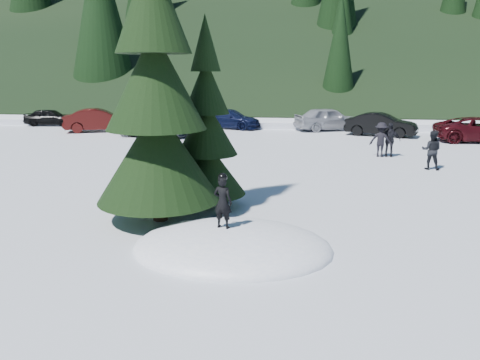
# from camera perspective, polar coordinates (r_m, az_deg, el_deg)

# --- Properties ---
(ground) EXTENTS (200.00, 200.00, 0.00)m
(ground) POSITION_cam_1_polar(r_m,az_deg,el_deg) (10.53, -0.93, -8.36)
(ground) COLOR white
(ground) RESTS_ON ground
(snow_mound) EXTENTS (4.48, 3.52, 0.96)m
(snow_mound) POSITION_cam_1_polar(r_m,az_deg,el_deg) (10.53, -0.93, -8.36)
(snow_mound) COLOR white
(snow_mound) RESTS_ON ground
(forest_hillside) EXTENTS (200.00, 60.00, 25.00)m
(forest_hillside) POSITION_cam_1_polar(r_m,az_deg,el_deg) (64.29, 6.58, 20.77)
(forest_hillside) COLOR black
(forest_hillside) RESTS_ON ground
(spruce_tall) EXTENTS (3.20, 3.20, 8.60)m
(spruce_tall) POSITION_cam_1_polar(r_m,az_deg,el_deg) (12.07, -10.26, 10.36)
(spruce_tall) COLOR black
(spruce_tall) RESTS_ON ground
(spruce_short) EXTENTS (2.20, 2.20, 5.37)m
(spruce_short) POSITION_cam_1_polar(r_m,az_deg,el_deg) (13.28, -4.08, 5.50)
(spruce_short) COLOR black
(spruce_short) RESTS_ON ground
(child_skier) EXTENTS (0.48, 0.38, 1.17)m
(child_skier) POSITION_cam_1_polar(r_m,az_deg,el_deg) (10.24, -2.11, -2.72)
(child_skier) COLOR black
(child_skier) RESTS_ON snow_mound
(adult_0) EXTENTS (0.90, 0.78, 1.57)m
(adult_0) POSITION_cam_1_polar(r_m,az_deg,el_deg) (20.21, 22.31, 3.39)
(adult_0) COLOR black
(adult_0) RESTS_ON ground
(adult_1) EXTENTS (0.96, 0.51, 1.56)m
(adult_1) POSITION_cam_1_polar(r_m,az_deg,el_deg) (22.57, 17.82, 4.65)
(adult_1) COLOR black
(adult_1) RESTS_ON ground
(adult_2) EXTENTS (1.16, 0.90, 1.58)m
(adult_2) POSITION_cam_1_polar(r_m,az_deg,el_deg) (22.48, 16.80, 4.72)
(adult_2) COLOR black
(adult_2) RESTS_ON ground
(car_0) EXTENTS (3.70, 1.71, 1.23)m
(car_0) POSITION_cam_1_polar(r_m,az_deg,el_deg) (36.76, -22.12, 7.11)
(car_0) COLOR black
(car_0) RESTS_ON ground
(car_1) EXTENTS (4.78, 3.09, 1.49)m
(car_1) POSITION_cam_1_polar(r_m,az_deg,el_deg) (32.06, -16.72, 7.00)
(car_1) COLOR #370B0A
(car_1) RESTS_ON ground
(car_2) EXTENTS (4.89, 3.01, 1.26)m
(car_2) POSITION_cam_1_polar(r_m,az_deg,el_deg) (28.84, -10.22, 6.50)
(car_2) COLOR #53555B
(car_2) RESTS_ON ground
(car_3) EXTENTS (4.85, 3.21, 1.31)m
(car_3) POSITION_cam_1_polar(r_m,az_deg,el_deg) (32.48, -1.29, 7.46)
(car_3) COLOR black
(car_3) RESTS_ON ground
(car_4) EXTENTS (4.88, 3.41, 1.54)m
(car_4) POSITION_cam_1_polar(r_m,az_deg,el_deg) (31.82, 10.75, 7.33)
(car_4) COLOR #999AA1
(car_4) RESTS_ON ground
(car_5) EXTENTS (4.48, 2.79, 1.39)m
(car_5) POSITION_cam_1_polar(r_m,az_deg,el_deg) (29.90, 16.82, 6.50)
(car_5) COLOR black
(car_5) RESTS_ON ground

